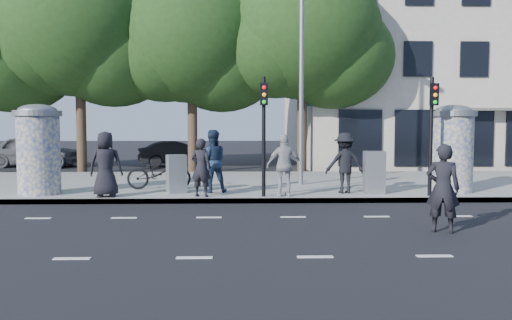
{
  "coord_description": "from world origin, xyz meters",
  "views": [
    {
      "loc": [
        -1.2,
        -10.3,
        2.19
      ],
      "look_at": [
        -0.83,
        3.5,
        1.22
      ],
      "focal_mm": 35.0,
      "sensor_mm": 36.0,
      "label": 1
    }
  ],
  "objects_px": {
    "ped_a": "(106,164)",
    "car_left": "(35,151)",
    "ad_column_left": "(39,147)",
    "traffic_pole_near": "(264,124)",
    "cabinet_left": "(176,174)",
    "ped_e": "(285,165)",
    "street_lamp": "(302,48)",
    "ped_c": "(212,161)",
    "bicycle": "(159,173)",
    "traffic_pole_far": "(432,124)",
    "ped_b": "(201,168)",
    "cabinet_right": "(374,172)",
    "man_road": "(443,188)",
    "car_mid": "(177,153)",
    "ad_column_right": "(453,146)",
    "ped_d": "(345,163)"
  },
  "relations": [
    {
      "from": "ped_c",
      "to": "ped_d",
      "type": "bearing_deg",
      "value": 166.36
    },
    {
      "from": "cabinet_left",
      "to": "car_mid",
      "type": "relative_size",
      "value": 0.29
    },
    {
      "from": "ped_a",
      "to": "man_road",
      "type": "xyz_separation_m",
      "value": [
        7.94,
        -4.2,
        -0.18
      ]
    },
    {
      "from": "ad_column_right",
      "to": "cabinet_left",
      "type": "xyz_separation_m",
      "value": [
        -8.39,
        -0.04,
        -0.81
      ]
    },
    {
      "from": "ad_column_left",
      "to": "cabinet_left",
      "type": "distance_m",
      "value": 4.1
    },
    {
      "from": "traffic_pole_far",
      "to": "bicycle",
      "type": "relative_size",
      "value": 1.7
    },
    {
      "from": "ped_b",
      "to": "ped_c",
      "type": "height_order",
      "value": "ped_c"
    },
    {
      "from": "ped_a",
      "to": "traffic_pole_near",
      "type": "bearing_deg",
      "value": 173.97
    },
    {
      "from": "traffic_pole_far",
      "to": "car_mid",
      "type": "xyz_separation_m",
      "value": [
        -8.94,
        12.82,
        -1.57
      ]
    },
    {
      "from": "ad_column_right",
      "to": "car_mid",
      "type": "height_order",
      "value": "ad_column_right"
    },
    {
      "from": "ped_c",
      "to": "car_left",
      "type": "xyz_separation_m",
      "value": [
        -10.03,
        11.46,
        -0.28
      ]
    },
    {
      "from": "ped_b",
      "to": "car_mid",
      "type": "bearing_deg",
      "value": -59.84
    },
    {
      "from": "cabinet_right",
      "to": "ped_c",
      "type": "bearing_deg",
      "value": 178.41
    },
    {
      "from": "traffic_pole_far",
      "to": "ped_b",
      "type": "height_order",
      "value": "traffic_pole_far"
    },
    {
      "from": "man_road",
      "to": "ad_column_left",
      "type": "bearing_deg",
      "value": -2.7
    },
    {
      "from": "ad_column_right",
      "to": "cabinet_right",
      "type": "bearing_deg",
      "value": -172.82
    },
    {
      "from": "ad_column_right",
      "to": "ped_d",
      "type": "distance_m",
      "value": 3.38
    },
    {
      "from": "car_left",
      "to": "ped_d",
      "type": "bearing_deg",
      "value": -129.33
    },
    {
      "from": "ped_a",
      "to": "car_left",
      "type": "relative_size",
      "value": 0.39
    },
    {
      "from": "traffic_pole_near",
      "to": "car_left",
      "type": "xyz_separation_m",
      "value": [
        -11.56,
        12.43,
        -1.41
      ]
    },
    {
      "from": "ad_column_right",
      "to": "car_left",
      "type": "xyz_separation_m",
      "value": [
        -17.36,
        11.52,
        -0.72
      ]
    },
    {
      "from": "ad_column_right",
      "to": "ped_a",
      "type": "relative_size",
      "value": 1.42
    },
    {
      "from": "traffic_pole_far",
      "to": "cabinet_right",
      "type": "height_order",
      "value": "traffic_pole_far"
    },
    {
      "from": "man_road",
      "to": "bicycle",
      "type": "relative_size",
      "value": 0.9
    },
    {
      "from": "ped_c",
      "to": "traffic_pole_near",
      "type": "bearing_deg",
      "value": 137.54
    },
    {
      "from": "ad_column_right",
      "to": "ped_c",
      "type": "xyz_separation_m",
      "value": [
        -7.33,
        0.06,
        -0.44
      ]
    },
    {
      "from": "traffic_pole_far",
      "to": "street_lamp",
      "type": "height_order",
      "value": "street_lamp"
    },
    {
      "from": "car_left",
      "to": "car_mid",
      "type": "xyz_separation_m",
      "value": [
        7.42,
        0.39,
        -0.15
      ]
    },
    {
      "from": "ad_column_left",
      "to": "traffic_pole_near",
      "type": "distance_m",
      "value": 6.67
    },
    {
      "from": "man_road",
      "to": "traffic_pole_near",
      "type": "bearing_deg",
      "value": -27.03
    },
    {
      "from": "traffic_pole_far",
      "to": "man_road",
      "type": "distance_m",
      "value": 4.55
    },
    {
      "from": "traffic_pole_far",
      "to": "ped_b",
      "type": "relative_size",
      "value": 2.04
    },
    {
      "from": "ped_b",
      "to": "cabinet_right",
      "type": "xyz_separation_m",
      "value": [
        5.1,
        0.54,
        -0.2
      ]
    },
    {
      "from": "ped_e",
      "to": "street_lamp",
      "type": "bearing_deg",
      "value": -114.62
    },
    {
      "from": "ad_column_right",
      "to": "man_road",
      "type": "distance_m",
      "value": 5.6
    },
    {
      "from": "man_road",
      "to": "cabinet_right",
      "type": "distance_m",
      "value": 4.74
    },
    {
      "from": "man_road",
      "to": "street_lamp",
      "type": "bearing_deg",
      "value": -50.48
    },
    {
      "from": "ped_d",
      "to": "traffic_pole_near",
      "type": "bearing_deg",
      "value": 9.8
    },
    {
      "from": "bicycle",
      "to": "car_mid",
      "type": "relative_size",
      "value": 0.5
    },
    {
      "from": "traffic_pole_near",
      "to": "ped_d",
      "type": "bearing_deg",
      "value": 16.26
    },
    {
      "from": "ped_e",
      "to": "car_left",
      "type": "xyz_separation_m",
      "value": [
        -12.16,
        12.37,
        -0.22
      ]
    },
    {
      "from": "ped_d",
      "to": "car_left",
      "type": "xyz_separation_m",
      "value": [
        -14.02,
        11.71,
        -0.24
      ]
    },
    {
      "from": "ped_c",
      "to": "bicycle",
      "type": "bearing_deg",
      "value": -35.38
    },
    {
      "from": "ped_a",
      "to": "ped_b",
      "type": "height_order",
      "value": "ped_a"
    },
    {
      "from": "ad_column_left",
      "to": "cabinet_left",
      "type": "xyz_separation_m",
      "value": [
        4.01,
        0.16,
        -0.81
      ]
    },
    {
      "from": "traffic_pole_far",
      "to": "car_mid",
      "type": "bearing_deg",
      "value": 124.88
    },
    {
      "from": "man_road",
      "to": "cabinet_left",
      "type": "bearing_deg",
      "value": -16.58
    },
    {
      "from": "ped_a",
      "to": "car_left",
      "type": "bearing_deg",
      "value": -65.52
    },
    {
      "from": "ad_column_left",
      "to": "ad_column_right",
      "type": "relative_size",
      "value": 1.0
    },
    {
      "from": "ped_a",
      "to": "ped_c",
      "type": "xyz_separation_m",
      "value": [
        2.95,
        0.91,
        0.02
      ]
    }
  ]
}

